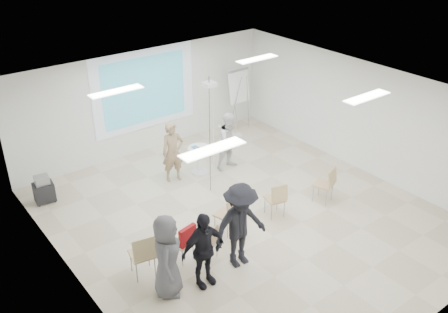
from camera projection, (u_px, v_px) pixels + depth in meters
floor at (245, 218)px, 11.77m from camera, size 8.00×9.00×0.10m
ceiling at (247, 94)px, 10.34m from camera, size 8.00×9.00×0.10m
wall_back at (144, 101)px, 14.26m from camera, size 8.00×0.10×3.00m
wall_left at (71, 224)px, 8.87m from camera, size 0.10×9.00×3.00m
wall_right at (363, 116)px, 13.25m from camera, size 0.10×9.00×3.00m
projection_halo at (145, 90)px, 14.05m from camera, size 3.20×0.01×2.30m
projection_image at (145, 90)px, 14.04m from camera, size 2.60×0.01×1.90m
pedestal_table at (200, 159)px, 13.39m from camera, size 0.68×0.68×0.79m
player_left at (173, 148)px, 12.86m from camera, size 0.76×0.60×1.84m
player_right at (230, 138)px, 13.48m from camera, size 0.89×0.72×1.79m
controller_left at (173, 133)px, 13.00m from camera, size 0.07×0.13×0.04m
controller_right at (219, 126)px, 13.41m from camera, size 0.04×0.11×0.04m
chair_far_left at (143, 253)px, 9.61m from camera, size 0.54×0.57×0.98m
chair_left_mid at (184, 242)px, 10.09m from camera, size 0.45×0.48×0.81m
chair_left_inner at (210, 241)px, 10.12m from camera, size 0.50×0.51×0.80m
chair_center at (229, 212)px, 10.92m from camera, size 0.54×0.56×0.92m
chair_right_inner at (277, 197)px, 11.49m from camera, size 0.51×0.53×0.88m
chair_right_far at (327, 182)px, 12.06m from camera, size 0.56×0.58×0.93m
red_jacket at (188, 236)px, 9.86m from camera, size 0.43×0.17×0.40m
laptop at (206, 241)px, 10.19m from camera, size 0.35×0.31×0.02m
audience_left at (203, 245)px, 9.29m from camera, size 1.07×0.65×1.83m
audience_mid at (240, 221)px, 9.75m from camera, size 1.40×0.82×2.10m
audience_outer at (167, 252)px, 9.06m from camera, size 1.03×1.11×1.90m
flipchart_easel at (239, 87)px, 15.33m from camera, size 0.88×0.66×2.04m
av_cart at (44, 190)px, 12.17m from camera, size 0.51×0.43×0.71m
ceiling_projector at (209, 90)px, 11.61m from camera, size 0.30×0.25×3.00m
fluor_panel_nw at (116, 91)px, 10.71m from camera, size 1.20×0.30×0.02m
fluor_panel_ne at (257, 59)px, 12.87m from camera, size 1.20×0.30×0.02m
fluor_panel_sw at (213, 149)px, 8.24m from camera, size 1.20×0.30×0.02m
fluor_panel_se at (367, 97)px, 10.40m from camera, size 1.20×0.30×0.02m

